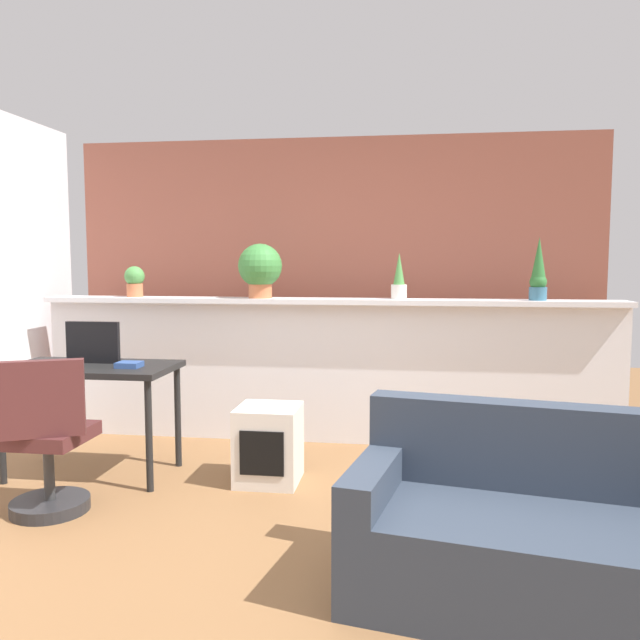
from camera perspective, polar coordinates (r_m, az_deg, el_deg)
ground_plane at (r=3.37m, az=-4.34°, el=-20.05°), size 12.00×12.00×0.00m
divider_wall at (r=5.09m, az=0.42°, el=-4.71°), size 4.57×0.16×1.11m
plant_shelf at (r=4.98m, az=0.36°, el=1.71°), size 4.57×0.28×0.04m
brick_wall_behind at (r=5.61m, az=1.23°, el=3.38°), size 4.57×0.10×2.50m
potted_plant_0 at (r=5.44m, az=-16.30°, el=3.44°), size 0.16×0.16×0.25m
potted_plant_1 at (r=5.06m, az=-5.40°, el=4.67°), size 0.35×0.35×0.43m
potted_plant_2 at (r=4.97m, az=7.10°, el=3.65°), size 0.12×0.12×0.36m
potted_plant_3 at (r=5.02m, az=19.01°, el=4.01°), size 0.13×0.13×0.47m
desk at (r=4.52m, az=-19.81°, el=-4.87°), size 1.10×0.60×0.75m
tv_monitor at (r=4.57m, az=-19.71°, el=-1.90°), size 0.37×0.04×0.28m
office_chair at (r=3.96m, az=-23.32°, el=-10.53°), size 0.51×0.52×0.91m
side_cube_shelf at (r=4.23m, az=-4.64°, el=-11.07°), size 0.40×0.41×0.50m
book_on_desk at (r=4.33m, az=-16.75°, el=-3.86°), size 0.15×0.13×0.04m
couch at (r=2.97m, az=19.04°, el=-17.98°), size 1.68×1.04×0.80m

